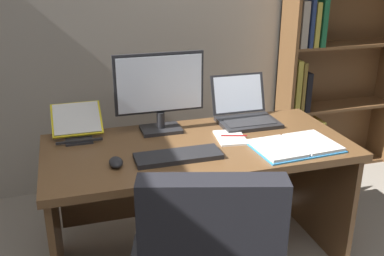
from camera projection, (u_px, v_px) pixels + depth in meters
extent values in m
cube|color=brown|center=(198.00, 148.00, 2.31)|extent=(1.59, 0.74, 0.04)
cube|color=brown|center=(55.00, 230.00, 2.24)|extent=(0.03, 0.68, 0.68)
cube|color=brown|center=(319.00, 189.00, 2.64)|extent=(0.03, 0.68, 0.68)
cube|color=brown|center=(181.00, 175.00, 2.73)|extent=(1.47, 0.03, 0.48)
cube|color=brown|center=(288.00, 48.00, 3.28)|extent=(0.02, 0.26, 2.01)
cube|color=brown|center=(334.00, 42.00, 3.51)|extent=(0.96, 0.01, 2.01)
cube|color=brown|center=(329.00, 161.00, 3.76)|extent=(0.91, 0.24, 0.02)
cube|color=navy|center=(289.00, 153.00, 3.56)|extent=(0.05, 0.15, 0.28)
cube|color=#512D66|center=(297.00, 152.00, 3.58)|extent=(0.05, 0.16, 0.27)
cube|color=gold|center=(303.00, 145.00, 3.57)|extent=(0.03, 0.16, 0.39)
cube|color=black|center=(309.00, 144.00, 3.59)|extent=(0.04, 0.17, 0.38)
cube|color=gold|center=(315.00, 142.00, 3.61)|extent=(0.05, 0.17, 0.40)
cube|color=brown|center=(335.00, 106.00, 3.58)|extent=(0.91, 0.24, 0.02)
cube|color=gold|center=(294.00, 85.00, 3.37)|extent=(0.04, 0.18, 0.41)
cube|color=olive|center=(298.00, 86.00, 3.39)|extent=(0.03, 0.19, 0.39)
cube|color=black|center=(303.00, 90.00, 3.42)|extent=(0.04, 0.20, 0.30)
cube|color=brown|center=(343.00, 45.00, 3.40)|extent=(0.91, 0.24, 0.02)
cube|color=gray|center=(300.00, 24.00, 3.19)|extent=(0.05, 0.16, 0.33)
cube|color=navy|center=(307.00, 22.00, 3.21)|extent=(0.03, 0.17, 0.35)
cube|color=gold|center=(312.00, 24.00, 3.24)|extent=(0.04, 0.19, 0.32)
cube|color=#195633|center=(320.00, 18.00, 3.22)|extent=(0.04, 0.16, 0.41)
cube|color=#232326|center=(161.00, 129.00, 2.47)|extent=(0.22, 0.16, 0.02)
cylinder|color=#232326|center=(161.00, 120.00, 2.45)|extent=(0.04, 0.04, 0.09)
cube|color=#232326|center=(159.00, 83.00, 2.38)|extent=(0.49, 0.02, 0.33)
cube|color=silver|center=(160.00, 84.00, 2.37)|extent=(0.46, 0.00, 0.30)
cube|color=#232326|center=(248.00, 122.00, 2.57)|extent=(0.34, 0.25, 0.02)
cube|color=#2D2D30|center=(250.00, 121.00, 2.55)|extent=(0.29, 0.14, 0.00)
cube|color=#232326|center=(238.00, 94.00, 2.68)|extent=(0.34, 0.08, 0.23)
cube|color=silver|center=(238.00, 94.00, 2.67)|extent=(0.30, 0.07, 0.21)
cube|color=#232326|center=(178.00, 156.00, 2.13)|extent=(0.42, 0.15, 0.02)
ellipsoid|color=#232326|center=(116.00, 162.00, 2.05)|extent=(0.06, 0.10, 0.04)
cube|color=#232326|center=(79.00, 140.00, 2.34)|extent=(0.14, 0.12, 0.01)
cube|color=#232326|center=(79.00, 141.00, 2.29)|extent=(0.24, 0.01, 0.01)
cube|color=yellow|center=(77.00, 119.00, 2.39)|extent=(0.26, 0.19, 0.14)
cube|color=silver|center=(77.00, 118.00, 2.38)|extent=(0.24, 0.17, 0.12)
cube|color=#2D84C6|center=(277.00, 150.00, 2.22)|extent=(0.23, 0.30, 0.01)
cube|color=#2D84C6|center=(313.00, 144.00, 2.29)|extent=(0.23, 0.30, 0.01)
cube|color=silver|center=(277.00, 148.00, 2.21)|extent=(0.22, 0.29, 0.02)
cube|color=silver|center=(313.00, 142.00, 2.28)|extent=(0.22, 0.29, 0.02)
cylinder|color=#B7B7BC|center=(295.00, 146.00, 2.25)|extent=(0.04, 0.26, 0.02)
cube|color=silver|center=(231.00, 137.00, 2.37)|extent=(0.17, 0.23, 0.01)
cylinder|color=maroon|center=(234.00, 136.00, 2.37)|extent=(0.14, 0.05, 0.01)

